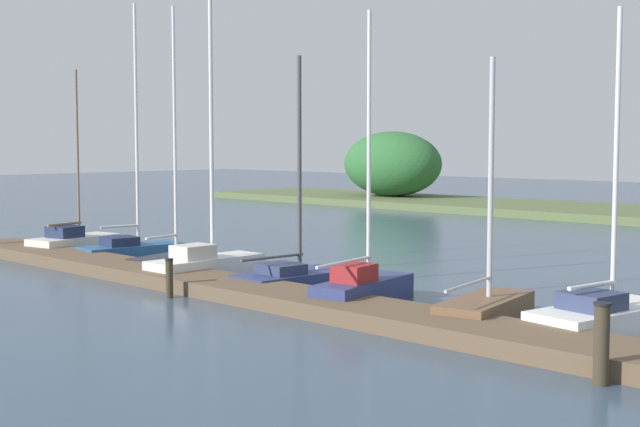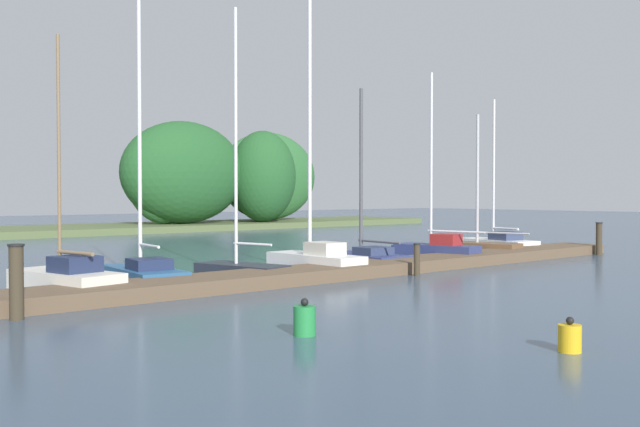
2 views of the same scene
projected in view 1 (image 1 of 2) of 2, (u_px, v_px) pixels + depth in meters
dock_pier at (208, 284)px, 21.79m from camera, size 23.81×1.80×0.35m
sailboat_0 at (76, 242)px, 29.23m from camera, size 1.78×3.41×6.09m
sailboat_1 at (134, 245)px, 28.05m from camera, size 1.66×3.59×8.06m
sailboat_2 at (175, 255)px, 25.82m from camera, size 1.66×3.06×7.63m
sailboat_3 at (208, 260)px, 23.78m from camera, size 1.13×3.60×8.36m
sailboat_4 at (295, 274)px, 22.31m from camera, size 1.59×3.40×5.86m
sailboat_5 at (365, 286)px, 19.85m from camera, size 1.46×3.57×6.62m
sailboat_6 at (487, 305)px, 17.97m from camera, size 1.58×3.49×5.40m
sailboat_7 at (607, 314)px, 16.97m from camera, size 1.80×3.69×6.25m
mooring_piling_1 at (169, 278)px, 20.74m from camera, size 0.20×0.20×0.94m
mooring_piling_2 at (601, 344)px, 13.23m from camera, size 0.27×0.27×1.27m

